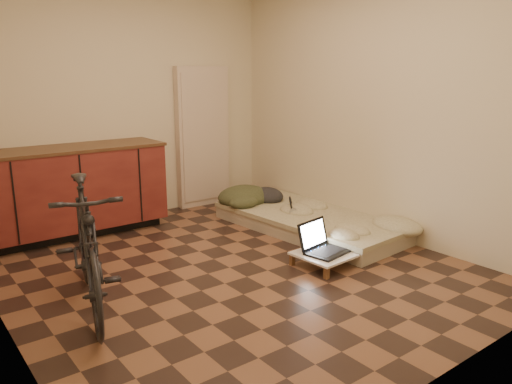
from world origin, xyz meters
TOP-DOWN VIEW (x-y plane):
  - room_shell at (0.00, 0.00)m, footprint 3.50×4.00m
  - cabinets at (-0.75, 1.70)m, footprint 1.84×0.62m
  - appliance_panel at (0.95, 1.94)m, footprint 0.70×0.10m
  - bicycle at (-1.20, -0.02)m, footprint 0.85×1.64m
  - futon at (1.30, 0.36)m, footprint 1.14×2.14m
  - clothing_pile at (1.10, 1.17)m, footprint 0.70×0.60m
  - headphones at (1.17, 0.53)m, footprint 0.30×0.31m
  - lap_desk at (0.80, -0.46)m, footprint 0.72×0.49m
  - laptop at (0.69, -0.43)m, footprint 0.42×0.39m
  - mouse at (1.01, -0.49)m, footprint 0.07×0.10m

SIDE VIEW (x-z plane):
  - futon at x=1.30m, z-range 0.00..0.18m
  - lap_desk at x=0.80m, z-range 0.04..0.16m
  - mouse at x=1.01m, z-range 0.12..0.15m
  - laptop at x=0.69m, z-range 0.04..0.30m
  - headphones at x=1.17m, z-range 0.18..0.33m
  - clothing_pile at x=1.10m, z-range 0.18..0.44m
  - cabinets at x=-0.75m, z-range 0.01..0.92m
  - bicycle at x=-1.20m, z-range 0.00..1.02m
  - appliance_panel at x=0.95m, z-range 0.00..1.70m
  - room_shell at x=0.00m, z-range 0.00..2.60m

